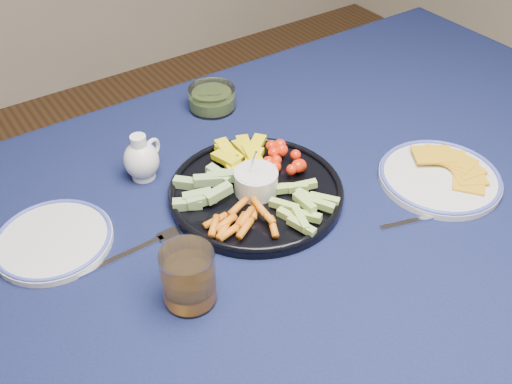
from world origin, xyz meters
TOP-DOWN VIEW (x-y plane):
  - dining_table at (0.00, 0.00)m, footprint 1.67×1.07m
  - crudite_platter at (-0.08, 0.08)m, footprint 0.32×0.32m
  - creamer_pitcher at (-0.22, 0.26)m, footprint 0.08×0.07m
  - pickle_bowl at (0.01, 0.40)m, footprint 0.11×0.11m
  - cheese_plate at (0.24, -0.08)m, footprint 0.23×0.23m
  - juice_tumbler at (-0.30, -0.06)m, footprint 0.08×0.08m
  - fork_left at (-0.32, 0.08)m, footprint 0.18×0.02m
  - fork_right at (0.15, -0.14)m, footprint 0.17×0.07m
  - side_plate_extra at (-0.43, 0.18)m, footprint 0.20×0.20m

SIDE VIEW (x-z plane):
  - dining_table at x=0.00m, z-range 0.29..1.03m
  - fork_right at x=0.15m, z-range 0.75..0.75m
  - fork_left at x=-0.32m, z-range 0.75..0.75m
  - side_plate_extra at x=-0.43m, z-range 0.75..0.76m
  - cheese_plate at x=0.24m, z-range 0.74..0.77m
  - crudite_platter at x=-0.08m, z-range 0.71..0.82m
  - pickle_bowl at x=0.01m, z-range 0.74..0.79m
  - creamer_pitcher at x=-0.22m, z-range 0.74..0.83m
  - juice_tumbler at x=-0.30m, z-range 0.74..0.84m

